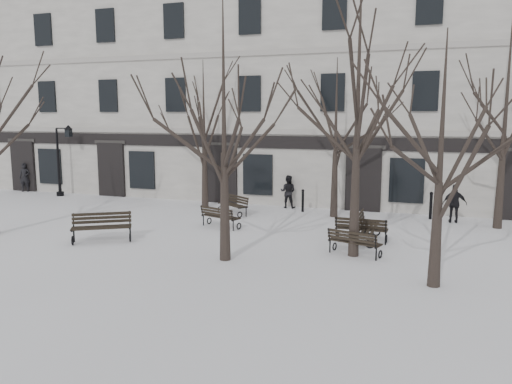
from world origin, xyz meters
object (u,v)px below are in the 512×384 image
at_px(bench_0, 102,226).
at_px(bench_1, 220,216).
at_px(tree_2, 359,73).
at_px(bench_5, 366,226).
at_px(bench_3, 234,204).
at_px(tree_3, 442,129).
at_px(lamp_post, 62,155).
at_px(bench_2, 354,242).
at_px(bench_4, 361,228).
at_px(tree_1, 224,97).

distance_m(bench_0, bench_1, 4.52).
bearing_deg(bench_0, tree_2, -24.83).
bearing_deg(bench_5, bench_3, 64.56).
bearing_deg(bench_5, tree_3, -151.20).
bearing_deg(tree_2, bench_1, 157.26).
relative_size(bench_1, lamp_post, 0.46).
distance_m(bench_0, bench_2, 8.64).
xyz_separation_m(tree_2, bench_0, (-8.57, -1.03, -5.06)).
bearing_deg(bench_4, tree_1, 44.71).
xyz_separation_m(tree_3, bench_2, (-2.34, 2.18, -3.57)).
relative_size(bench_1, bench_4, 0.98).
distance_m(bench_1, lamp_post, 12.09).
bearing_deg(bench_4, bench_0, 19.14).
height_order(bench_4, bench_5, bench_5).
relative_size(bench_2, bench_4, 0.97).
xyz_separation_m(tree_2, bench_2, (0.02, -0.00, -5.15)).
height_order(tree_3, bench_3, tree_3).
bearing_deg(bench_0, bench_2, -24.86).
height_order(bench_0, bench_5, bench_0).
bearing_deg(bench_2, bench_3, -22.73).
relative_size(bench_0, lamp_post, 0.53).
height_order(tree_3, bench_1, tree_3).
bearing_deg(bench_1, bench_5, -163.73).
bearing_deg(tree_3, bench_0, 173.98).
distance_m(tree_3, bench_4, 5.82).
bearing_deg(bench_0, bench_1, 16.03).
height_order(bench_2, bench_5, bench_5).
xyz_separation_m(tree_3, bench_3, (-8.34, 7.20, -3.57)).
bearing_deg(tree_1, bench_2, 25.02).
bearing_deg(bench_4, tree_3, 121.34).
bearing_deg(bench_0, tree_1, -39.57).
bearing_deg(bench_3, bench_5, 8.18).
bearing_deg(tree_1, bench_3, 109.18).
relative_size(bench_0, bench_3, 1.22).
bearing_deg(tree_3, bench_4, 120.46).
xyz_separation_m(tree_2, bench_1, (-5.52, 2.32, -5.15)).
relative_size(bench_2, bench_3, 1.03).
distance_m(tree_1, bench_3, 8.39).
relative_size(bench_2, lamp_post, 0.45).
xyz_separation_m(bench_4, lamp_post, (-16.64, 4.96, 1.74)).
height_order(bench_5, lamp_post, lamp_post).
height_order(tree_2, bench_5, tree_2).
xyz_separation_m(tree_3, bench_1, (-7.88, 4.50, -3.57)).
relative_size(tree_2, bench_3, 5.30).
relative_size(tree_1, tree_2, 0.87).
bearing_deg(lamp_post, tree_2, -22.13).
height_order(tree_1, bench_3, tree_1).
bearing_deg(bench_4, bench_5, -123.29).
height_order(tree_1, tree_3, tree_1).
height_order(tree_3, lamp_post, tree_3).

